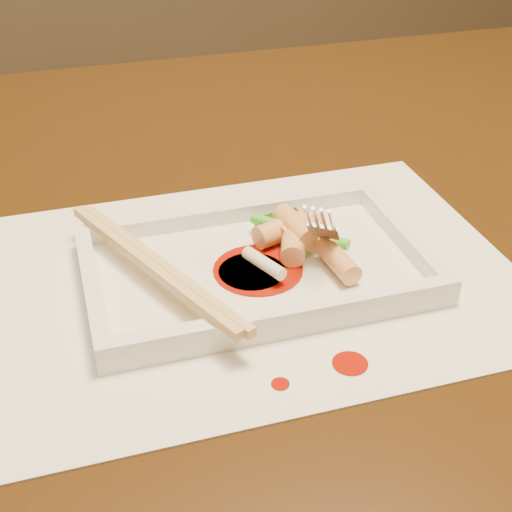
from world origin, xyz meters
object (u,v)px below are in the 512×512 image
object	(u,v)px
placemat	(256,276)
chopstick_a	(148,265)
table	(263,304)
fork	(338,158)
plate_base	(256,271)

from	to	relation	value
placemat	chopstick_a	size ratio (longest dim) A/B	1.90
table	placemat	bearing A→B (deg)	-110.59
chopstick_a	fork	bearing A→B (deg)	6.75
chopstick_a	placemat	bearing A→B (deg)	0.00
placemat	chopstick_a	xyz separation A→B (m)	(-0.08, -0.00, 0.03)
table	fork	world-z (taller)	fork
plate_base	chopstick_a	xyz separation A→B (m)	(-0.08, 0.00, 0.02)
chopstick_a	fork	distance (m)	0.16
chopstick_a	plate_base	bearing A→B (deg)	0.00
table	chopstick_a	size ratio (longest dim) A/B	6.64
table	chopstick_a	world-z (taller)	chopstick_a
table	fork	size ratio (longest dim) A/B	10.00
plate_base	chopstick_a	bearing A→B (deg)	180.00
plate_base	fork	distance (m)	0.11
placemat	plate_base	world-z (taller)	plate_base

